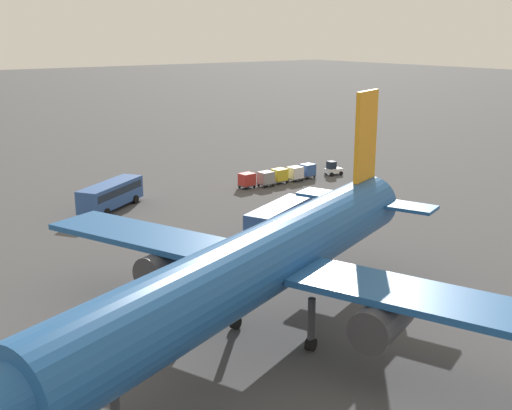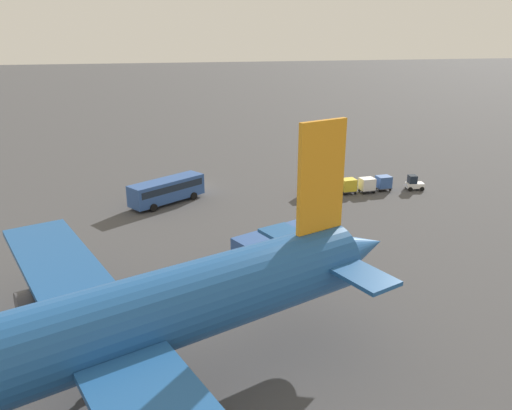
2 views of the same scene
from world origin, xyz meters
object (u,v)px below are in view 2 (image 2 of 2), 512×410
at_px(airplane, 82,338).
at_px(worker_person, 196,180).
at_px(cargo_cart_blue, 383,182).
at_px(cargo_cart_white, 367,184).
at_px(cargo_cart_grey, 331,187).
at_px(baggage_tug, 414,183).
at_px(cargo_cart_red, 310,187).
at_px(cargo_cart_yellow, 348,185).
at_px(shuttle_bus_near, 167,189).
at_px(shuttle_bus_far, 282,242).

distance_m(airplane, worker_person, 46.57).
bearing_deg(cargo_cart_blue, cargo_cart_white, 9.18).
relative_size(worker_person, cargo_cart_grey, 0.83).
xyz_separation_m(baggage_tug, cargo_cart_white, (6.95, -0.27, 0.25)).
xyz_separation_m(cargo_cart_grey, cargo_cart_red, (2.66, -0.72, 0.00)).
bearing_deg(cargo_cart_yellow, shuttle_bus_near, -3.55).
height_order(cargo_cart_yellow, cargo_cart_red, same).
height_order(shuttle_bus_far, baggage_tug, shuttle_bus_far).
distance_m(cargo_cart_blue, cargo_cart_yellow, 5.33).
xyz_separation_m(cargo_cart_blue, cargo_cart_red, (10.65, -0.14, 0.00)).
distance_m(cargo_cart_blue, cargo_cart_grey, 8.01).
height_order(airplane, cargo_cart_blue, airplane).
height_order(shuttle_bus_near, worker_person, shuttle_bus_near).
relative_size(airplane, cargo_cart_blue, 20.74).
distance_m(cargo_cart_white, cargo_cart_grey, 5.33).
xyz_separation_m(airplane, cargo_cart_yellow, (-30.80, -36.84, -4.74)).
xyz_separation_m(shuttle_bus_far, worker_person, (5.25, -26.47, -1.03)).
distance_m(airplane, cargo_cart_red, 45.34).
bearing_deg(baggage_tug, shuttle_bus_near, 5.37).
distance_m(baggage_tug, cargo_cart_grey, 12.28).
bearing_deg(shuttle_bus_near, cargo_cart_grey, 141.69).
bearing_deg(baggage_tug, cargo_cart_grey, 8.15).
relative_size(worker_person, cargo_cart_blue, 0.83).
distance_m(airplane, baggage_tug, 54.59).
height_order(shuttle_bus_near, cargo_cart_yellow, shuttle_bus_near).
bearing_deg(shuttle_bus_near, cargo_cart_blue, 144.13).
bearing_deg(cargo_cart_grey, cargo_cart_red, -15.14).
bearing_deg(cargo_cart_grey, shuttle_bus_far, 56.37).
distance_m(cargo_cart_blue, cargo_cart_white, 2.70).
relative_size(cargo_cart_white, cargo_cart_red, 1.00).
relative_size(baggage_tug, cargo_cart_grey, 1.22).
distance_m(baggage_tug, cargo_cart_blue, 4.35).
bearing_deg(worker_person, cargo_cart_grey, 153.72).
height_order(baggage_tug, cargo_cart_yellow, baggage_tug).
xyz_separation_m(shuttle_bus_far, cargo_cart_white, (-17.28, -18.13, -0.71)).
distance_m(shuttle_bus_far, baggage_tug, 30.11).
distance_m(airplane, shuttle_bus_near, 39.10).
distance_m(airplane, cargo_cart_blue, 51.97).
xyz_separation_m(shuttle_bus_near, cargo_cart_grey, (-21.69, 1.87, -0.69)).
bearing_deg(airplane, cargo_cart_grey, -148.42).
xyz_separation_m(cargo_cart_yellow, cargo_cart_grey, (2.66, 0.36, 0.00)).
relative_size(cargo_cart_blue, cargo_cart_red, 1.00).
xyz_separation_m(airplane, cargo_cart_grey, (-28.14, -36.49, -4.74)).
relative_size(shuttle_bus_far, baggage_tug, 4.01).
bearing_deg(shuttle_bus_near, cargo_cart_white, 142.98).
height_order(airplane, shuttle_bus_far, airplane).
bearing_deg(airplane, cargo_cart_red, -145.18).
distance_m(airplane, cargo_cart_grey, 46.32).
bearing_deg(cargo_cart_white, cargo_cart_grey, 1.61).
height_order(airplane, cargo_cart_red, airplane).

